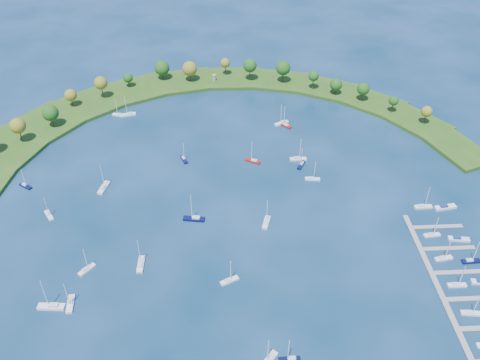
{
  "coord_description": "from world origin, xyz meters",
  "views": [
    {
      "loc": [
        -4.62,
        -188.13,
        153.13
      ],
      "look_at": [
        5.0,
        5.0,
        4.0
      ],
      "focal_mm": 38.32,
      "sensor_mm": 36.0,
      "label": 1
    }
  ],
  "objects_px": {
    "moored_boat_5": "(269,360)",
    "moored_boat_18": "(25,185)",
    "moored_boat_11": "(70,303)",
    "moored_boat_19": "(298,158)",
    "moored_boat_9": "(253,161)",
    "moored_boat_20": "(194,218)",
    "docked_boat_6": "(444,258)",
    "moored_boat_2": "(282,122)",
    "moored_boat_15": "(312,178)",
    "moored_boat_0": "(128,114)",
    "moored_boat_13": "(49,215)",
    "moored_boat_14": "(104,187)",
    "moored_boat_21": "(266,222)",
    "docked_boat_9": "(459,239)",
    "moored_boat_8": "(184,159)",
    "docked_boat_4": "(457,284)",
    "moored_boat_3": "(285,125)",
    "docked_boat_2": "(471,313)",
    "moored_boat_10": "(229,280)",
    "docked_boat_11": "(445,207)",
    "moored_boat_6": "(141,264)",
    "moored_boat_16": "(290,359)",
    "docked_boat_7": "(471,261)",
    "docked_boat_8": "(432,234)",
    "dock_system": "(456,285)",
    "moored_boat_1": "(51,306)",
    "moored_boat_4": "(301,164)",
    "moored_boat_12": "(87,269)",
    "moored_boat_7": "(119,114)",
    "docked_boat_10": "(423,206)"
  },
  "relations": [
    {
      "from": "moored_boat_5",
      "to": "moored_boat_18",
      "type": "xyz_separation_m",
      "value": [
        -108.1,
        99.84,
        -0.04
      ]
    },
    {
      "from": "moored_boat_11",
      "to": "moored_boat_19",
      "type": "distance_m",
      "value": 131.64
    },
    {
      "from": "moored_boat_9",
      "to": "moored_boat_20",
      "type": "xyz_separation_m",
      "value": [
        -29.19,
        -42.93,
        0.07
      ]
    },
    {
      "from": "moored_boat_20",
      "to": "docked_boat_6",
      "type": "height_order",
      "value": "moored_boat_20"
    },
    {
      "from": "moored_boat_2",
      "to": "moored_boat_15",
      "type": "xyz_separation_m",
      "value": [
        9.07,
        -52.93,
        -0.05
      ]
    },
    {
      "from": "moored_boat_0",
      "to": "moored_boat_13",
      "type": "bearing_deg",
      "value": 61.32
    },
    {
      "from": "moored_boat_9",
      "to": "moored_boat_2",
      "type": "bearing_deg",
      "value": -89.26
    },
    {
      "from": "moored_boat_14",
      "to": "moored_boat_21",
      "type": "distance_m",
      "value": 80.74
    },
    {
      "from": "moored_boat_20",
      "to": "moored_boat_0",
      "type": "bearing_deg",
      "value": -57.65
    },
    {
      "from": "moored_boat_21",
      "to": "moored_boat_18",
      "type": "bearing_deg",
      "value": 90.56
    },
    {
      "from": "moored_boat_18",
      "to": "docked_boat_9",
      "type": "bearing_deg",
      "value": 21.72
    },
    {
      "from": "moored_boat_8",
      "to": "moored_boat_0",
      "type": "bearing_deg",
      "value": -163.8
    },
    {
      "from": "moored_boat_18",
      "to": "docked_boat_4",
      "type": "bearing_deg",
      "value": 13.98
    },
    {
      "from": "moored_boat_15",
      "to": "docked_boat_4",
      "type": "relative_size",
      "value": 1.0
    },
    {
      "from": "moored_boat_3",
      "to": "moored_boat_14",
      "type": "bearing_deg",
      "value": 74.01
    },
    {
      "from": "moored_boat_9",
      "to": "docked_boat_2",
      "type": "distance_m",
      "value": 123.21
    },
    {
      "from": "moored_boat_5",
      "to": "moored_boat_13",
      "type": "bearing_deg",
      "value": -89.63
    },
    {
      "from": "moored_boat_10",
      "to": "docked_boat_11",
      "type": "relative_size",
      "value": 1.07
    },
    {
      "from": "moored_boat_6",
      "to": "moored_boat_18",
      "type": "xyz_separation_m",
      "value": [
        -60.78,
        54.07,
        -0.07
      ]
    },
    {
      "from": "moored_boat_13",
      "to": "moored_boat_18",
      "type": "xyz_separation_m",
      "value": [
        -16.41,
        21.92,
        -0.01
      ]
    },
    {
      "from": "moored_boat_2",
      "to": "moored_boat_16",
      "type": "bearing_deg",
      "value": 55.27
    },
    {
      "from": "moored_boat_5",
      "to": "moored_boat_8",
      "type": "height_order",
      "value": "moored_boat_5"
    },
    {
      "from": "docked_boat_7",
      "to": "docked_boat_4",
      "type": "bearing_deg",
      "value": -133.38
    },
    {
      "from": "docked_boat_8",
      "to": "moored_boat_15",
      "type": "bearing_deg",
      "value": 131.62
    },
    {
      "from": "moored_boat_16",
      "to": "docked_boat_8",
      "type": "distance_m",
      "value": 89.06
    },
    {
      "from": "moored_boat_20",
      "to": "dock_system",
      "type": "bearing_deg",
      "value": 166.02
    },
    {
      "from": "moored_boat_1",
      "to": "moored_boat_10",
      "type": "xyz_separation_m",
      "value": [
        66.09,
        9.44,
        -0.11
      ]
    },
    {
      "from": "moored_boat_9",
      "to": "moored_boat_14",
      "type": "distance_m",
      "value": 75.27
    },
    {
      "from": "moored_boat_4",
      "to": "moored_boat_12",
      "type": "xyz_separation_m",
      "value": [
        -95.67,
        -66.32,
        0.01
      ]
    },
    {
      "from": "moored_boat_3",
      "to": "docked_boat_8",
      "type": "height_order",
      "value": "moored_boat_3"
    },
    {
      "from": "moored_boat_13",
      "to": "moored_boat_16",
      "type": "relative_size",
      "value": 0.99
    },
    {
      "from": "moored_boat_3",
      "to": "moored_boat_6",
      "type": "xyz_separation_m",
      "value": [
        -70.66,
        -103.17,
        0.02
      ]
    },
    {
      "from": "moored_boat_13",
      "to": "moored_boat_20",
      "type": "relative_size",
      "value": 0.78
    },
    {
      "from": "moored_boat_18",
      "to": "moored_boat_7",
      "type": "bearing_deg",
      "value": 96.6
    },
    {
      "from": "moored_boat_2",
      "to": "moored_boat_3",
      "type": "distance_m",
      "value": 3.0
    },
    {
      "from": "moored_boat_8",
      "to": "moored_boat_12",
      "type": "distance_m",
      "value": 82.47
    },
    {
      "from": "moored_boat_2",
      "to": "docked_boat_10",
      "type": "distance_m",
      "value": 94.81
    },
    {
      "from": "moored_boat_7",
      "to": "moored_boat_15",
      "type": "distance_m",
      "value": 123.09
    },
    {
      "from": "docked_boat_2",
      "to": "moored_boat_9",
      "type": "bearing_deg",
      "value": 133.7
    },
    {
      "from": "moored_boat_18",
      "to": "docked_boat_9",
      "type": "xyz_separation_m",
      "value": [
        194.18,
        -46.17,
        -0.2
      ]
    },
    {
      "from": "docked_boat_4",
      "to": "docked_boat_2",
      "type": "bearing_deg",
      "value": -89.25
    },
    {
      "from": "moored_boat_7",
      "to": "docked_boat_2",
      "type": "relative_size",
      "value": 1.02
    },
    {
      "from": "moored_boat_9",
      "to": "docked_boat_8",
      "type": "relative_size",
      "value": 1.14
    },
    {
      "from": "moored_boat_13",
      "to": "moored_boat_7",
      "type": "bearing_deg",
      "value": 135.87
    },
    {
      "from": "moored_boat_20",
      "to": "docked_boat_8",
      "type": "relative_size",
      "value": 1.34
    },
    {
      "from": "moored_boat_10",
      "to": "docked_boat_2",
      "type": "xyz_separation_m",
      "value": [
        87.66,
        -19.91,
        -0.01
      ]
    },
    {
      "from": "docked_boat_11",
      "to": "docked_boat_9",
      "type": "bearing_deg",
      "value": -104.31
    },
    {
      "from": "moored_boat_11",
      "to": "moored_boat_21",
      "type": "height_order",
      "value": "moored_boat_21"
    },
    {
      "from": "dock_system",
      "to": "docked_boat_2",
      "type": "distance_m",
      "value": 13.31
    },
    {
      "from": "moored_boat_13",
      "to": "docked_boat_9",
      "type": "bearing_deg",
      "value": 50.46
    }
  ]
}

